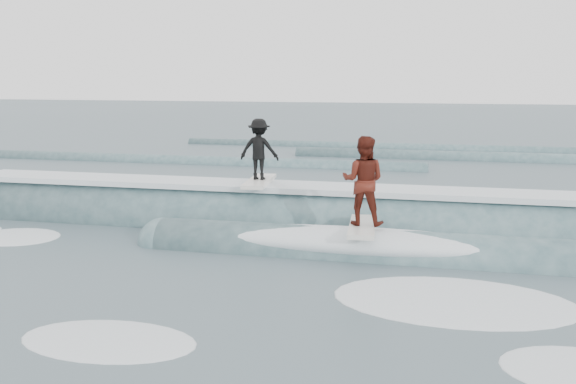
# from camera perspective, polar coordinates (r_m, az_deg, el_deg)

# --- Properties ---
(ground) EXTENTS (160.00, 160.00, 0.00)m
(ground) POSITION_cam_1_polar(r_m,az_deg,el_deg) (13.42, -2.19, -6.28)
(ground) COLOR #3E535B
(ground) RESTS_ON ground
(breaking_wave) EXTENTS (21.52, 3.82, 2.09)m
(breaking_wave) POSITION_cam_1_polar(r_m,az_deg,el_deg) (15.96, 1.68, -3.41)
(breaking_wave) COLOR #36545B
(breaking_wave) RESTS_ON ground
(surfer_black) EXTENTS (1.00, 2.04, 1.65)m
(surfer_black) POSITION_cam_1_polar(r_m,az_deg,el_deg) (16.34, -2.58, 3.51)
(surfer_black) COLOR white
(surfer_black) RESTS_ON ground
(surfer_red) EXTENTS (0.95, 2.04, 2.00)m
(surfer_red) POSITION_cam_1_polar(r_m,az_deg,el_deg) (13.68, 6.69, 0.68)
(surfer_red) COLOR silver
(surfer_red) RESTS_ON ground
(whitewater) EXTENTS (15.25, 7.92, 0.10)m
(whitewater) POSITION_cam_1_polar(r_m,az_deg,el_deg) (11.94, 1.54, -8.41)
(whitewater) COLOR white
(whitewater) RESTS_ON ground
(far_swells) EXTENTS (37.64, 8.65, 0.80)m
(far_swells) POSITION_cam_1_polar(r_m,az_deg,el_deg) (30.39, 8.27, 2.97)
(far_swells) COLOR #36545B
(far_swells) RESTS_ON ground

